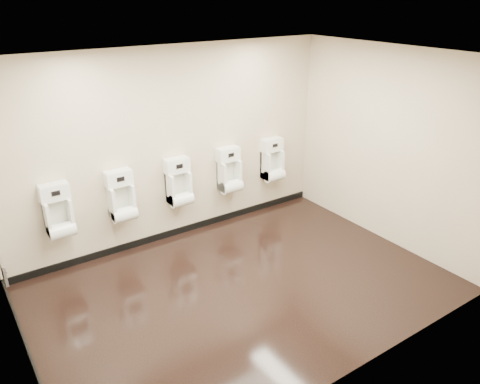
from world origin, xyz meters
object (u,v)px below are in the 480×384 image
object	(u,v)px
urinal_2	(179,186)
urinal_4	(273,163)
access_panel	(4,272)
urinal_0	(59,215)
urinal_3	(229,173)
urinal_1	(122,200)

from	to	relation	value
urinal_2	urinal_4	size ratio (longest dim) A/B	1.00
access_panel	urinal_4	world-z (taller)	urinal_4
urinal_0	urinal_3	world-z (taller)	same
urinal_4	urinal_2	bearing A→B (deg)	180.00
urinal_2	urinal_3	xyz separation A→B (m)	(0.87, 0.00, 0.00)
urinal_0	urinal_2	distance (m)	1.70
urinal_0	urinal_2	size ratio (longest dim) A/B	1.00
access_panel	urinal_4	xyz separation A→B (m)	(4.19, 0.43, 0.34)
urinal_3	access_panel	bearing A→B (deg)	-172.71
urinal_1	urinal_2	size ratio (longest dim) A/B	1.00
access_panel	urinal_1	distance (m)	1.69
urinal_0	urinal_1	size ratio (longest dim) A/B	1.00
access_panel	urinal_1	bearing A→B (deg)	14.94
urinal_1	urinal_3	size ratio (longest dim) A/B	1.00
urinal_1	urinal_3	xyz separation A→B (m)	(1.74, 0.00, 0.00)
urinal_2	urinal_3	world-z (taller)	same
urinal_1	urinal_4	xyz separation A→B (m)	(2.59, 0.00, 0.00)
urinal_2	urinal_0	bearing A→B (deg)	180.00
access_panel	urinal_3	distance (m)	3.39
urinal_4	urinal_1	bearing A→B (deg)	180.00
urinal_4	access_panel	bearing A→B (deg)	-174.17
access_panel	urinal_3	size ratio (longest dim) A/B	0.36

